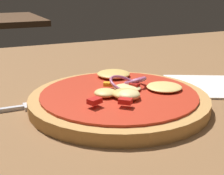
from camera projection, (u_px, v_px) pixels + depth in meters
The scene contains 4 objects.
dining_table at pixel (131, 125), 0.40m from camera, with size 1.49×1.04×0.03m.
pizza at pixel (119, 99), 0.42m from camera, with size 0.23×0.23×0.03m.
fork at pixel (2, 110), 0.41m from camera, with size 0.18×0.02×0.00m.
napkin at pixel (218, 86), 0.50m from camera, with size 0.19×0.17×0.00m.
Camera 1 is at (-0.17, -0.32, 0.18)m, focal length 52.11 mm.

